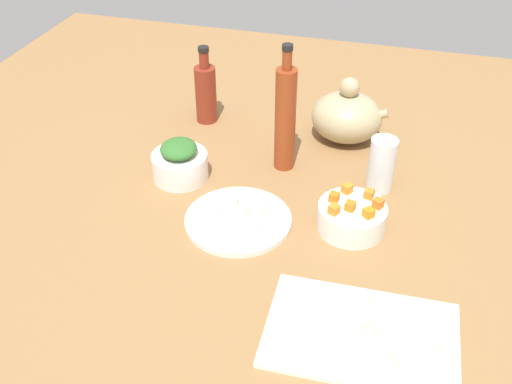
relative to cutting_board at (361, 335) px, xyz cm
name	(u,v)px	position (x,y,z in cm)	size (l,w,h in cm)	color
tabletop	(256,217)	(-25.26, 27.12, -2.00)	(190.00, 190.00, 3.00)	olive
cutting_board	(361,335)	(0.00, 0.00, 0.00)	(30.78, 20.20, 1.00)	white
plate_tofu	(238,220)	(-27.74, 22.69, 0.10)	(21.46, 21.46, 1.20)	white
bowl_greens	(180,166)	(-44.74, 34.63, 2.45)	(12.26, 12.26, 5.89)	white
bowl_carrots	(352,218)	(-5.73, 27.02, 2.17)	(13.49, 13.49, 5.34)	white
teapot	(347,116)	(-12.20, 61.09, 5.68)	(18.38, 15.71, 16.10)	tan
bottle_0	(285,117)	(-23.77, 45.23, 12.07)	(4.59, 4.59, 29.19)	#903818
bottle_1	(206,92)	(-47.75, 60.61, 7.46)	(5.30, 5.30, 19.83)	maroon
drinking_glass_0	(382,165)	(-1.96, 42.34, 5.58)	(5.71, 5.71, 12.15)	white
carrot_cube_0	(350,206)	(-6.16, 25.99, 5.74)	(1.80, 1.80, 1.80)	orange
carrot_cube_1	(334,209)	(-9.00, 24.08, 5.74)	(1.80, 1.80, 1.80)	orange
carrot_cube_2	(369,213)	(-2.51, 24.79, 5.74)	(1.80, 1.80, 1.80)	orange
carrot_cube_3	(334,197)	(-9.62, 27.99, 5.74)	(1.80, 1.80, 1.80)	orange
carrot_cube_4	(378,203)	(-1.12, 28.26, 5.74)	(1.80, 1.80, 1.80)	orange
carrot_cube_5	(369,194)	(-3.21, 30.88, 5.74)	(1.80, 1.80, 1.80)	orange
carrot_cube_6	(347,189)	(-7.62, 31.52, 5.74)	(1.80, 1.80, 1.80)	orange
chopped_greens_mound	(179,149)	(-44.74, 34.63, 6.97)	(8.61, 7.98, 3.15)	#336D2C
tofu_cube_0	(243,212)	(-26.89, 23.35, 1.80)	(2.20, 2.20, 2.20)	#F9F0C9
tofu_cube_1	(261,209)	(-23.72, 25.35, 1.80)	(2.20, 2.20, 2.20)	white
tofu_cube_2	(217,213)	(-31.90, 21.66, 1.80)	(2.20, 2.20, 2.20)	white
tofu_cube_3	(252,224)	(-24.16, 20.42, 1.80)	(2.20, 2.20, 2.20)	white
tofu_cube_4	(225,226)	(-29.01, 18.33, 1.80)	(2.20, 2.20, 2.20)	white
tofu_cube_5	(232,202)	(-30.04, 26.10, 1.80)	(2.20, 2.20, 2.20)	white
dumpling_0	(363,301)	(-0.59, 5.55, 2.02)	(5.95, 5.91, 3.03)	beige
dumpling_1	(433,349)	(11.04, -1.35, 1.74)	(4.28, 3.99, 2.48)	beige
dumpling_2	(328,311)	(-5.82, 1.90, 1.89)	(5.67, 5.27, 2.78)	beige
dumpling_3	(327,342)	(-4.84, -4.26, 1.57)	(4.01, 3.86, 2.14)	beige
dumpling_4	(386,360)	(4.30, -5.54, 1.89)	(4.83, 4.80, 2.78)	beige
dumpling_5	(372,330)	(1.54, -0.34, 2.02)	(4.50, 3.94, 3.04)	beige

